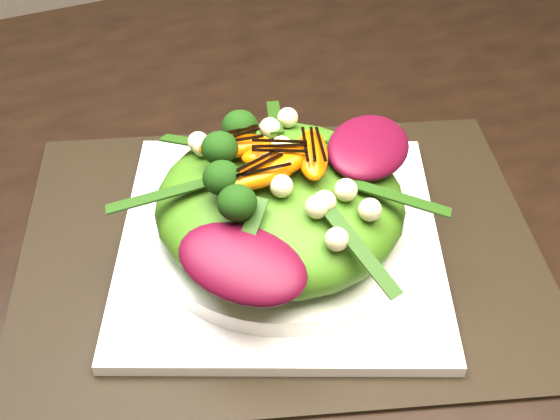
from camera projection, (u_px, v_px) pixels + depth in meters
name	position (u px, v px, depth m)	size (l,w,h in m)	color
dining_table	(494.00, 167.00, 0.75)	(1.60, 0.90, 0.75)	black
placemat	(280.00, 247.00, 0.64)	(0.44, 0.33, 0.00)	black
plate_base	(280.00, 241.00, 0.63)	(0.27, 0.27, 0.01)	white
salad_bowl	(280.00, 230.00, 0.63)	(0.21, 0.21, 0.02)	white
lettuce_mound	(280.00, 203.00, 0.61)	(0.20, 0.20, 0.07)	#427115
radicchio_leaf	(369.00, 147.00, 0.61)	(0.10, 0.06, 0.02)	#48071A
orange_segment	(255.00, 164.00, 0.58)	(0.06, 0.02, 0.02)	#D45403
broccoli_floret	(198.00, 150.00, 0.58)	(0.04, 0.04, 0.04)	#153609
macadamia_nut	(318.00, 184.00, 0.56)	(0.02, 0.02, 0.02)	beige
balsamic_drizzle	(255.00, 155.00, 0.57)	(0.04, 0.00, 0.00)	black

